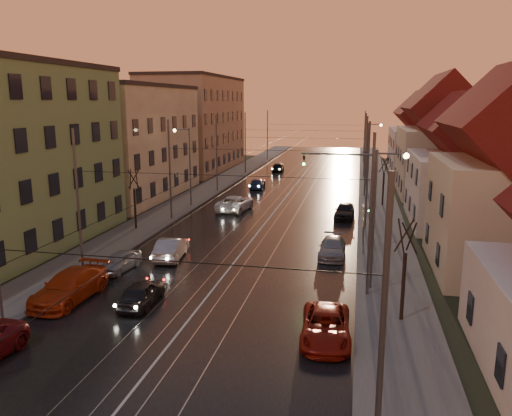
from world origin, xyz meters
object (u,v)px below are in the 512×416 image
Objects in this scene: traffic_light_mast at (360,187)px; parked_right_0 at (326,326)px; street_lamp_1 at (380,207)px; parked_left_2 at (69,286)px; driving_car_0 at (141,293)px; parked_left_3 at (120,261)px; parked_right_2 at (344,210)px; driving_car_3 at (257,184)px; driving_car_4 at (278,167)px; street_lamp_3 at (370,148)px; parked_right_1 at (332,248)px; street_lamp_2 at (187,159)px; driving_car_1 at (171,248)px; driving_car_2 at (235,203)px.

parked_right_0 is at bearing -94.98° from traffic_light_mast.
street_lamp_1 is 1.48× the size of parked_left_2.
street_lamp_1 is 8.08m from traffic_light_mast.
parked_left_2 is (-4.05, -0.21, 0.13)m from driving_car_0.
parked_right_2 reaches higher than parked_left_3.
traffic_light_mast is 27.01m from driving_car_3.
street_lamp_3 is at bearing 135.10° from driving_car_4.
driving_car_0 is (-12.19, -40.59, -4.23)m from street_lamp_3.
parked_right_2 is at bearing -97.42° from street_lamp_3.
driving_car_3 is 39.91m from parked_right_0.
parked_right_1 is at bearing 30.30° from parked_left_3.
street_lamp_2 is 2.08× the size of driving_car_0.
street_lamp_3 is at bearing 72.81° from parked_left_3.
street_lamp_3 is at bearing 87.73° from traffic_light_mast.
driving_car_0 and parked_right_0 have the same top height.
street_lamp_3 is 35.66m from driving_car_1.
parked_left_2 is (-2.87, -36.54, 0.17)m from driving_car_3.
parked_right_2 reaches higher than parked_right_1.
street_lamp_1 is at bearing 107.33° from driving_car_3.
street_lamp_2 is 6.74m from driving_car_2.
parked_left_2 is (1.96, -24.80, -4.10)m from street_lamp_2.
parked_right_2 is (0.43, 11.95, 0.09)m from parked_right_1.
traffic_light_mast is 16.62m from driving_car_2.
parked_left_2 is (-3.26, -23.77, 0.03)m from driving_car_2.
parked_left_3 is at bearing -55.19° from driving_car_0.
street_lamp_3 is 42.60m from driving_car_0.
traffic_light_mast reaches higher than parked_left_2.
driving_car_4 is at bearing -95.68° from driving_car_3.
driving_car_4 reaches higher than parked_left_3.
street_lamp_1 reaches higher than parked_left_3.
parked_right_0 is (-2.39, -42.63, -4.23)m from street_lamp_3.
street_lamp_2 is 16.52m from parked_right_2.
traffic_light_mast is at bearing -133.74° from driving_car_0.
street_lamp_3 is 1.11× the size of traffic_light_mast.
parked_left_3 is 15.13m from parked_right_0.
street_lamp_2 reaches higher than parked_right_2.
street_lamp_1 reaches higher than parked_left_2.
driving_car_2 is at bearing 109.34° from parked_right_0.
street_lamp_1 is at bearing -161.74° from driving_car_0.
driving_car_0 is 8.00m from driving_car_1.
traffic_light_mast is at bearing 97.91° from street_lamp_1.
street_lamp_1 is 1.48× the size of driving_car_2.
parked_right_0 reaches higher than parked_right_1.
driving_car_2 is at bearing 84.78° from parked_left_2.
parked_left_3 is 14.26m from parked_right_1.
driving_car_3 is at bearing 67.60° from street_lamp_2.
driving_car_4 is (-12.22, 39.28, -3.89)m from traffic_light_mast.
parked_right_1 is 1.03× the size of parked_right_2.
driving_car_2 reaches higher than parked_right_1.
driving_car_3 is (-0.39, 12.77, -0.14)m from driving_car_2.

